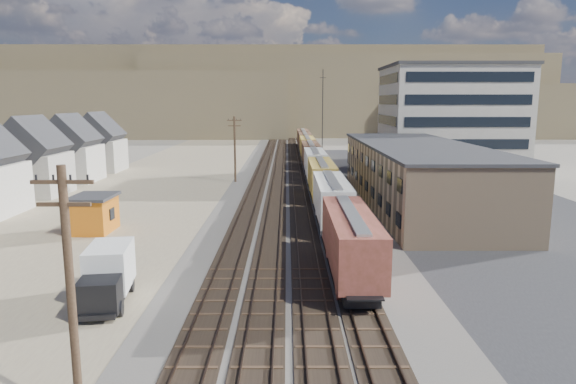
{
  "coord_description": "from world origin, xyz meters",
  "views": [
    {
      "loc": [
        -0.62,
        -35.77,
        12.17
      ],
      "look_at": [
        -0.5,
        16.25,
        3.0
      ],
      "focal_mm": 32.0,
      "sensor_mm": 36.0,
      "label": 1
    }
  ],
  "objects_px": {
    "utility_pole_south": "(71,293)",
    "maintenance_shed": "(94,213)",
    "parked_car_blue": "(461,173)",
    "freight_train": "(313,157)",
    "box_truck": "(108,275)",
    "utility_pole_north": "(235,148)"
  },
  "relations": [
    {
      "from": "freight_train",
      "to": "parked_car_blue",
      "type": "bearing_deg",
      "value": -12.82
    },
    {
      "from": "utility_pole_north",
      "to": "box_truck",
      "type": "xyz_separation_m",
      "value": [
        -3.08,
        -47.81,
        -3.58
      ]
    },
    {
      "from": "utility_pole_south",
      "to": "parked_car_blue",
      "type": "distance_m",
      "value": 73.89
    },
    {
      "from": "freight_train",
      "to": "box_truck",
      "type": "xyz_separation_m",
      "value": [
        -15.38,
        -57.55,
        -1.07
      ]
    },
    {
      "from": "freight_train",
      "to": "maintenance_shed",
      "type": "xyz_separation_m",
      "value": [
        -22.61,
        -40.2,
        -0.98
      ]
    },
    {
      "from": "parked_car_blue",
      "to": "utility_pole_south",
      "type": "bearing_deg",
      "value": -142.06
    },
    {
      "from": "freight_train",
      "to": "box_truck",
      "type": "height_order",
      "value": "freight_train"
    },
    {
      "from": "freight_train",
      "to": "box_truck",
      "type": "bearing_deg",
      "value": -104.96
    },
    {
      "from": "utility_pole_south",
      "to": "maintenance_shed",
      "type": "distance_m",
      "value": 31.48
    },
    {
      "from": "utility_pole_south",
      "to": "maintenance_shed",
      "type": "height_order",
      "value": "utility_pole_south"
    },
    {
      "from": "freight_train",
      "to": "maintenance_shed",
      "type": "distance_m",
      "value": 46.13
    },
    {
      "from": "parked_car_blue",
      "to": "maintenance_shed",
      "type": "bearing_deg",
      "value": -165.91
    },
    {
      "from": "box_truck",
      "to": "maintenance_shed",
      "type": "xyz_separation_m",
      "value": [
        -7.23,
        17.35,
        0.09
      ]
    },
    {
      "from": "parked_car_blue",
      "to": "freight_train",
      "type": "bearing_deg",
      "value": 144.41
    },
    {
      "from": "utility_pole_north",
      "to": "box_truck",
      "type": "bearing_deg",
      "value": -93.68
    },
    {
      "from": "freight_train",
      "to": "maintenance_shed",
      "type": "bearing_deg",
      "value": -119.36
    },
    {
      "from": "utility_pole_north",
      "to": "parked_car_blue",
      "type": "bearing_deg",
      "value": 6.83
    },
    {
      "from": "utility_pole_north",
      "to": "maintenance_shed",
      "type": "height_order",
      "value": "utility_pole_north"
    },
    {
      "from": "box_truck",
      "to": "utility_pole_south",
      "type": "bearing_deg",
      "value": -75.83
    },
    {
      "from": "utility_pole_north",
      "to": "parked_car_blue",
      "type": "relative_size",
      "value": 1.67
    },
    {
      "from": "maintenance_shed",
      "to": "freight_train",
      "type": "bearing_deg",
      "value": 60.64
    },
    {
      "from": "maintenance_shed",
      "to": "utility_pole_north",
      "type": "bearing_deg",
      "value": 71.3
    }
  ]
}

